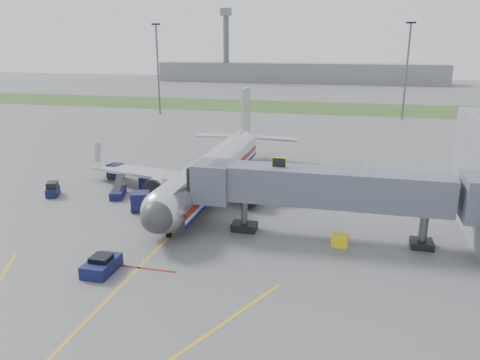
% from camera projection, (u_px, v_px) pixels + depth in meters
% --- Properties ---
extents(ground, '(400.00, 400.00, 0.00)m').
position_uv_depth(ground, '(160.00, 246.00, 38.69)').
color(ground, '#565659').
rests_on(ground, ground).
extents(grass_strip, '(300.00, 25.00, 0.01)m').
position_uv_depth(grass_strip, '(297.00, 107.00, 122.51)').
color(grass_strip, '#2D4C1E').
rests_on(grass_strip, ground).
extents(apron_markings, '(21.52, 50.00, 0.01)m').
position_uv_depth(apron_markings, '(117.00, 290.00, 31.80)').
color(apron_markings, gold).
rests_on(apron_markings, ground).
extents(airliner, '(32.10, 35.67, 10.25)m').
position_uv_depth(airliner, '(213.00, 169.00, 52.15)').
color(airliner, silver).
rests_on(airliner, ground).
extents(jet_bridge, '(25.30, 4.00, 6.90)m').
position_uv_depth(jet_bridge, '(324.00, 188.00, 39.13)').
color(jet_bridge, slate).
rests_on(jet_bridge, ground).
extents(light_mast_left, '(2.00, 0.44, 20.40)m').
position_uv_depth(light_mast_left, '(158.00, 67.00, 107.75)').
color(light_mast_left, '#595B60').
rests_on(light_mast_left, ground).
extents(light_mast_right, '(2.00, 0.44, 20.40)m').
position_uv_depth(light_mast_right, '(407.00, 69.00, 99.75)').
color(light_mast_right, '#595B60').
rests_on(light_mast_right, ground).
extents(distant_terminal, '(120.00, 14.00, 8.00)m').
position_uv_depth(distant_terminal, '(298.00, 73.00, 198.20)').
color(distant_terminal, slate).
rests_on(distant_terminal, ground).
extents(control_tower, '(4.00, 4.00, 30.00)m').
position_uv_depth(control_tower, '(226.00, 40.00, 196.68)').
color(control_tower, '#595B60').
rests_on(control_tower, ground).
extents(pushback_tug, '(1.91, 3.11, 1.29)m').
position_uv_depth(pushback_tug, '(102.00, 265.00, 34.20)').
color(pushback_tug, black).
rests_on(pushback_tug, ground).
extents(baggage_tug, '(1.96, 2.51, 1.56)m').
position_uv_depth(baggage_tug, '(53.00, 190.00, 51.28)').
color(baggage_tug, black).
rests_on(baggage_tug, ground).
extents(baggage_cart_a, '(1.77, 1.77, 1.86)m').
position_uv_depth(baggage_cart_a, '(148.00, 180.00, 53.97)').
color(baggage_cart_a, black).
rests_on(baggage_cart_a, ground).
extents(baggage_cart_b, '(2.26, 2.26, 1.93)m').
position_uv_depth(baggage_cart_b, '(141.00, 201.00, 46.57)').
color(baggage_cart_b, black).
rests_on(baggage_cart_b, ground).
extents(baggage_cart_c, '(1.92, 1.92, 1.79)m').
position_uv_depth(baggage_cart_c, '(115.00, 171.00, 58.02)').
color(baggage_cart_c, black).
rests_on(baggage_cart_c, ground).
extents(belt_loader, '(2.27, 4.14, 1.96)m').
position_uv_depth(belt_loader, '(118.00, 192.00, 51.06)').
color(belt_loader, black).
rests_on(belt_loader, ground).
extents(ground_power_cart, '(1.43, 1.07, 1.04)m').
position_uv_depth(ground_power_cart, '(340.00, 241.00, 38.52)').
color(ground_power_cart, yellow).
rests_on(ground_power_cart, ground).
extents(ramp_worker, '(0.64, 0.57, 1.47)m').
position_uv_depth(ramp_worker, '(124.00, 185.00, 52.75)').
color(ramp_worker, '#BAE71B').
rests_on(ramp_worker, ground).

